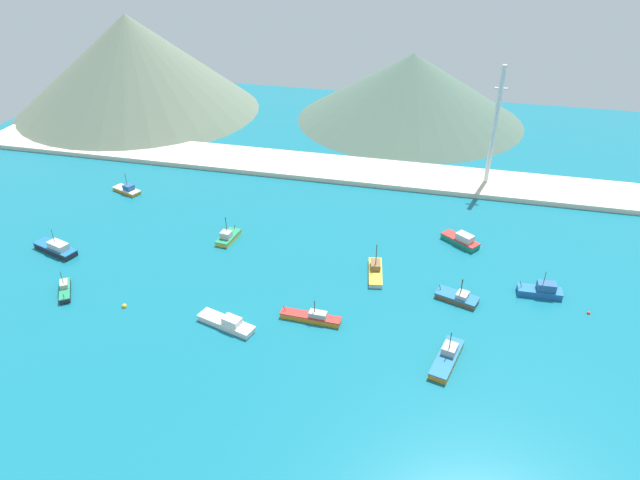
# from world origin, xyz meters

# --- Properties ---
(ground) EXTENTS (260.00, 280.00, 0.50)m
(ground) POSITION_xyz_m (0.00, 30.00, -0.25)
(ground) COLOR #146B7F
(fishing_boat_0) EXTENTS (5.32, 10.44, 5.51)m
(fishing_boat_0) POSITION_xyz_m (15.10, 31.62, 0.79)
(fishing_boat_0) COLOR orange
(fishing_boat_0) RESTS_ON ground
(fishing_boat_1) EXTENTS (4.08, 9.66, 6.52)m
(fishing_boat_1) POSITION_xyz_m (0.34, 53.04, 0.73)
(fishing_boat_1) COLOR silver
(fishing_boat_1) RESTS_ON ground
(fishing_boat_2) EXTENTS (8.41, 7.23, 2.66)m
(fishing_boat_2) POSITION_xyz_m (16.28, 68.29, 0.98)
(fishing_boat_2) COLOR #198466
(fishing_boat_2) RESTS_ON ground
(fishing_boat_3) EXTENTS (8.19, 5.37, 4.82)m
(fishing_boat_3) POSITION_xyz_m (16.21, 48.24, 0.67)
(fishing_boat_3) COLOR brown
(fishing_boat_3) RESTS_ON ground
(fishing_boat_4) EXTENTS (8.04, 5.14, 5.19)m
(fishing_boat_4) POSITION_xyz_m (-64.99, 73.76, 0.74)
(fishing_boat_4) COLOR orange
(fishing_boat_4) RESTS_ON ground
(fishing_boat_5) EXTENTS (5.53, 6.98, 4.56)m
(fishing_boat_5) POSITION_xyz_m (-54.79, 33.45, 0.71)
(fishing_boat_5) COLOR #232328
(fishing_boat_5) RESTS_ON ground
(fishing_boat_8) EXTENTS (11.01, 5.59, 2.23)m
(fishing_boat_8) POSITION_xyz_m (-21.89, 31.45, 0.76)
(fishing_boat_8) COLOR silver
(fishing_boat_8) RESTS_ON ground
(fishing_boat_9) EXTENTS (10.83, 2.43, 4.32)m
(fishing_boat_9) POSITION_xyz_m (-8.23, 36.43, 0.70)
(fishing_boat_9) COLOR orange
(fishing_boat_9) RESTS_ON ground
(fishing_boat_10) EXTENTS (3.60, 7.12, 5.73)m
(fishing_boat_10) POSITION_xyz_m (-32.29, 58.24, 0.79)
(fishing_boat_10) COLOR gold
(fishing_boat_10) RESTS_ON ground
(fishing_boat_11) EXTENTS (8.04, 3.07, 5.13)m
(fishing_boat_11) POSITION_xyz_m (31.13, 53.49, 1.01)
(fishing_boat_11) COLOR #1E5BA8
(fishing_boat_11) RESTS_ON ground
(fishing_boat_12) EXTENTS (10.80, 6.00, 5.47)m
(fishing_boat_12) POSITION_xyz_m (-65.00, 45.41, 0.96)
(fishing_boat_12) COLOR #232328
(fishing_boat_12) RESTS_ON ground
(buoy_1) EXTENTS (0.60, 0.60, 0.60)m
(buoy_1) POSITION_xyz_m (38.94, 49.66, 0.11)
(buoy_1) COLOR red
(buoy_1) RESTS_ON ground
(buoy_2) EXTENTS (0.92, 0.92, 0.92)m
(buoy_2) POSITION_xyz_m (-41.89, 32.12, 0.16)
(buoy_2) COLOR gold
(buoy_2) RESTS_ON ground
(beach_strip) EXTENTS (247.00, 15.78, 1.20)m
(beach_strip) POSITION_xyz_m (0.00, 98.52, 0.60)
(beach_strip) COLOR beige
(beach_strip) RESTS_ON ground
(hill_west) EXTENTS (80.85, 80.85, 31.47)m
(hill_west) POSITION_xyz_m (-92.75, 130.95, 15.73)
(hill_west) COLOR #60705B
(hill_west) RESTS_ON ground
(hill_central) EXTENTS (73.06, 73.06, 21.37)m
(hill_central) POSITION_xyz_m (-2.62, 143.73, 10.68)
(hill_central) COLOR #4C6656
(hill_central) RESTS_ON ground
(radio_tower) EXTENTS (3.03, 2.43, 30.32)m
(radio_tower) POSITION_xyz_m (21.46, 98.66, 15.46)
(radio_tower) COLOR silver
(radio_tower) RESTS_ON ground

